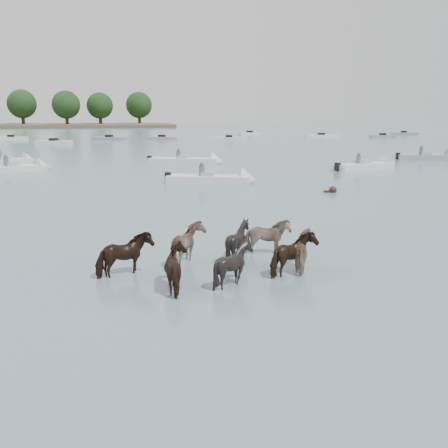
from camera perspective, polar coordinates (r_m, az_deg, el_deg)
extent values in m
plane|color=slate|center=(12.03, -1.97, -8.42)|extent=(400.00, 400.00, 0.00)
imported|color=black|center=(13.77, -11.21, -3.66)|extent=(1.68, 1.34, 1.29)
imported|color=gray|center=(14.60, -3.93, -2.50)|extent=(1.17, 1.35, 1.30)
imported|color=black|center=(15.00, 1.57, -2.11)|extent=(1.36, 1.26, 1.29)
imported|color=#826F58|center=(15.65, 4.79, -1.61)|extent=(1.51, 0.76, 1.24)
imported|color=black|center=(12.55, -5.00, -5.19)|extent=(1.49, 1.57, 1.24)
imported|color=black|center=(12.82, 1.08, -4.77)|extent=(1.21, 1.10, 1.23)
imported|color=black|center=(13.73, 7.80, -3.66)|extent=(1.61, 1.41, 1.26)
imported|color=gray|center=(14.24, 9.33, -3.25)|extent=(1.19, 1.34, 1.20)
sphere|color=black|center=(28.47, 12.20, 3.77)|extent=(0.44, 0.44, 0.44)
cube|color=black|center=(28.40, 11.72, 3.57)|extent=(0.50, 0.22, 0.18)
cube|color=silver|center=(40.45, -22.80, 5.70)|extent=(4.88, 3.29, 0.55)
cone|color=silver|center=(40.92, -19.61, 6.02)|extent=(1.46, 1.83, 1.60)
cube|color=#99ADB7|center=(40.42, -22.84, 6.20)|extent=(1.18, 1.34, 0.35)
cylinder|color=#595966|center=(40.49, -23.42, 6.44)|extent=(0.36, 0.36, 0.70)
sphere|color=#595966|center=(40.45, -23.47, 7.07)|extent=(0.24, 0.24, 0.24)
cube|color=silver|center=(31.53, -1.80, 5.01)|extent=(5.33, 2.90, 0.55)
cone|color=silver|center=(31.30, 2.85, 4.95)|extent=(1.30, 1.78, 1.60)
cube|color=#99ADB7|center=(31.48, -1.80, 5.65)|extent=(1.07, 1.29, 0.35)
cube|color=black|center=(31.94, -6.35, 5.31)|extent=(0.43, 0.43, 0.60)
cylinder|color=#595966|center=(31.41, -2.53, 5.99)|extent=(0.36, 0.36, 0.70)
sphere|color=#595966|center=(31.36, -2.54, 6.81)|extent=(0.24, 0.24, 0.24)
cube|color=silver|center=(43.94, -4.63, 7.09)|extent=(6.16, 3.17, 0.55)
cone|color=silver|center=(43.49, -0.75, 7.08)|extent=(1.30, 1.79, 1.60)
cube|color=#99ADB7|center=(43.91, -4.64, 7.55)|extent=(1.08, 1.30, 0.35)
cube|color=black|center=(44.57, -8.43, 7.27)|extent=(0.43, 0.43, 0.60)
cylinder|color=#595966|center=(43.86, -5.17, 7.79)|extent=(0.36, 0.36, 0.70)
sphere|color=#595966|center=(43.82, -5.18, 8.38)|extent=(0.24, 0.24, 0.24)
cube|color=silver|center=(40.66, 15.43, 6.26)|extent=(5.53, 3.41, 0.55)
cone|color=silver|center=(42.61, 17.92, 6.37)|extent=(1.42, 1.82, 1.60)
cube|color=#99ADB7|center=(40.63, 15.46, 6.75)|extent=(1.15, 1.33, 0.35)
cube|color=black|center=(38.78, 12.71, 6.34)|extent=(0.45, 0.45, 0.60)
cylinder|color=#595966|center=(40.44, 14.96, 7.03)|extent=(0.36, 0.36, 0.70)
sphere|color=#595966|center=(40.40, 14.99, 7.67)|extent=(0.24, 0.24, 0.24)
cube|color=gray|center=(51.02, 21.72, 7.00)|extent=(5.18, 2.60, 0.55)
cube|color=#99ADB7|center=(50.99, 21.75, 7.39)|extent=(1.02, 1.26, 0.35)
cube|color=black|center=(50.24, 19.05, 7.30)|extent=(0.42, 0.42, 0.60)
cylinder|color=#595966|center=(50.77, 21.38, 7.63)|extent=(0.36, 0.36, 0.70)
sphere|color=#595966|center=(50.74, 21.42, 8.13)|extent=(0.24, 0.24, 0.24)
cube|color=silver|center=(46.65, -23.48, 6.42)|extent=(4.37, 3.26, 0.55)
cone|color=silver|center=(47.14, -21.06, 6.67)|extent=(1.52, 1.83, 1.60)
cube|color=#99ADB7|center=(46.62, -23.52, 6.85)|extent=(1.22, 1.36, 0.35)
cylinder|color=#595966|center=(46.70, -24.02, 7.06)|extent=(0.36, 0.36, 0.70)
cube|color=silver|center=(88.34, -22.94, 8.86)|extent=(5.35, 2.18, 0.60)
cube|color=black|center=(88.33, -22.96, 9.11)|extent=(1.12, 1.12, 0.50)
cube|color=silver|center=(74.54, -18.68, 8.70)|extent=(5.16, 2.80, 0.60)
cube|color=black|center=(74.52, -18.70, 8.99)|extent=(1.24, 1.24, 0.50)
cube|color=gray|center=(83.39, -12.84, 9.37)|extent=(5.40, 3.34, 0.60)
cube|color=black|center=(83.37, -12.85, 9.63)|extent=(1.30, 1.30, 0.50)
cube|color=gray|center=(82.56, -7.03, 9.56)|extent=(5.06, 3.02, 0.60)
cube|color=black|center=(82.54, -7.04, 9.82)|extent=(1.28, 1.28, 0.50)
cube|color=silver|center=(80.70, 0.57, 9.58)|extent=(5.99, 2.68, 0.60)
cube|color=black|center=(80.69, 0.57, 9.85)|extent=(1.19, 1.19, 0.50)
cube|color=silver|center=(100.99, 2.91, 10.15)|extent=(4.99, 2.90, 0.60)
cube|color=black|center=(100.98, 2.92, 10.36)|extent=(1.26, 1.26, 0.50)
cube|color=silver|center=(91.12, 10.93, 9.69)|extent=(6.08, 2.05, 0.60)
cube|color=black|center=(91.10, 10.94, 9.93)|extent=(1.09, 1.09, 0.50)
cube|color=gray|center=(92.74, 17.47, 9.39)|extent=(4.50, 2.11, 0.60)
cube|color=black|center=(92.72, 17.49, 9.63)|extent=(1.13, 1.13, 0.50)
cube|color=gray|center=(105.74, 19.64, 9.56)|extent=(5.42, 3.54, 0.60)
cube|color=black|center=(105.73, 19.66, 9.76)|extent=(1.32, 1.32, 0.50)
cylinder|color=#382619|center=(165.03, -21.74, 10.78)|extent=(1.00, 1.00, 3.79)
sphere|color=black|center=(165.04, -21.88, 12.49)|extent=(8.42, 8.42, 8.42)
cylinder|color=#382619|center=(158.10, -17.32, 11.03)|extent=(1.00, 1.00, 3.65)
sphere|color=black|center=(158.10, -17.43, 12.75)|extent=(8.10, 8.10, 8.10)
cylinder|color=#382619|center=(161.99, -13.78, 11.23)|extent=(1.00, 1.00, 3.54)
sphere|color=black|center=(161.98, -13.86, 12.87)|extent=(7.87, 7.87, 7.87)
cylinder|color=#382619|center=(167.14, -9.53, 11.47)|extent=(1.00, 1.00, 3.70)
sphere|color=black|center=(167.14, -9.59, 13.12)|extent=(8.22, 8.22, 8.22)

